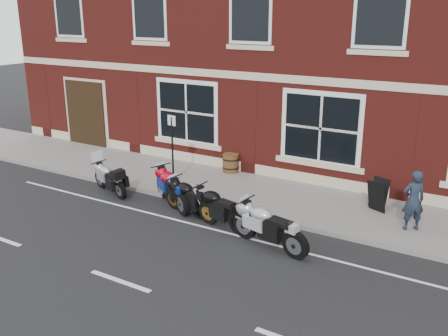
{
  "coord_description": "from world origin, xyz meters",
  "views": [
    {
      "loc": [
        6.62,
        -9.82,
        5.43
      ],
      "look_at": [
        -0.22,
        1.6,
        1.21
      ],
      "focal_mm": 40.0,
      "sensor_mm": 36.0,
      "label": 1
    }
  ],
  "objects_px": {
    "a_board_sign": "(378,195)",
    "parking_sign": "(172,145)",
    "moto_naked_black": "(218,206)",
    "moto_touring_silver": "(110,177)",
    "moto_sport_black": "(191,197)",
    "moto_sport_silver": "(269,225)",
    "moto_sport_red": "(173,187)",
    "pedestrian_left": "(413,200)",
    "barrel_planter": "(231,163)"
  },
  "relations": [
    {
      "from": "moto_sport_red",
      "to": "pedestrian_left",
      "type": "height_order",
      "value": "pedestrian_left"
    },
    {
      "from": "moto_naked_black",
      "to": "moto_touring_silver",
      "type": "bearing_deg",
      "value": 97.66
    },
    {
      "from": "moto_sport_red",
      "to": "a_board_sign",
      "type": "height_order",
      "value": "a_board_sign"
    },
    {
      "from": "pedestrian_left",
      "to": "moto_sport_red",
      "type": "bearing_deg",
      "value": -22.0
    },
    {
      "from": "pedestrian_left",
      "to": "a_board_sign",
      "type": "height_order",
      "value": "pedestrian_left"
    },
    {
      "from": "moto_sport_silver",
      "to": "a_board_sign",
      "type": "xyz_separation_m",
      "value": [
        1.69,
        3.38,
        -0.01
      ]
    },
    {
      "from": "moto_sport_red",
      "to": "a_board_sign",
      "type": "distance_m",
      "value": 5.76
    },
    {
      "from": "moto_sport_red",
      "to": "barrel_planter",
      "type": "distance_m",
      "value": 3.28
    },
    {
      "from": "moto_sport_black",
      "to": "moto_sport_silver",
      "type": "relative_size",
      "value": 0.92
    },
    {
      "from": "a_board_sign",
      "to": "parking_sign",
      "type": "height_order",
      "value": "parking_sign"
    },
    {
      "from": "barrel_planter",
      "to": "moto_sport_black",
      "type": "bearing_deg",
      "value": -77.03
    },
    {
      "from": "pedestrian_left",
      "to": "barrel_planter",
      "type": "height_order",
      "value": "pedestrian_left"
    },
    {
      "from": "moto_sport_black",
      "to": "barrel_planter",
      "type": "distance_m",
      "value": 3.71
    },
    {
      "from": "moto_sport_black",
      "to": "parking_sign",
      "type": "distance_m",
      "value": 2.45
    },
    {
      "from": "moto_sport_black",
      "to": "moto_naked_black",
      "type": "relative_size",
      "value": 0.98
    },
    {
      "from": "moto_sport_black",
      "to": "a_board_sign",
      "type": "height_order",
      "value": "a_board_sign"
    },
    {
      "from": "a_board_sign",
      "to": "parking_sign",
      "type": "distance_m",
      "value": 6.27
    },
    {
      "from": "moto_touring_silver",
      "to": "moto_sport_black",
      "type": "bearing_deg",
      "value": -74.05
    },
    {
      "from": "a_board_sign",
      "to": "moto_sport_silver",
      "type": "bearing_deg",
      "value": -93.91
    },
    {
      "from": "moto_sport_black",
      "to": "moto_naked_black",
      "type": "height_order",
      "value": "moto_naked_black"
    },
    {
      "from": "moto_touring_silver",
      "to": "moto_sport_red",
      "type": "height_order",
      "value": "moto_touring_silver"
    },
    {
      "from": "moto_naked_black",
      "to": "a_board_sign",
      "type": "distance_m",
      "value": 4.47
    },
    {
      "from": "moto_sport_black",
      "to": "a_board_sign",
      "type": "bearing_deg",
      "value": -43.09
    },
    {
      "from": "barrel_planter",
      "to": "parking_sign",
      "type": "xyz_separation_m",
      "value": [
        -0.88,
        -2.1,
        0.98
      ]
    },
    {
      "from": "moto_sport_red",
      "to": "a_board_sign",
      "type": "xyz_separation_m",
      "value": [
        5.24,
        2.39,
        -0.01
      ]
    },
    {
      "from": "moto_sport_silver",
      "to": "a_board_sign",
      "type": "distance_m",
      "value": 3.78
    },
    {
      "from": "moto_touring_silver",
      "to": "moto_sport_silver",
      "type": "distance_m",
      "value": 5.93
    },
    {
      "from": "moto_touring_silver",
      "to": "moto_sport_black",
      "type": "height_order",
      "value": "moto_touring_silver"
    },
    {
      "from": "moto_sport_silver",
      "to": "moto_naked_black",
      "type": "relative_size",
      "value": 1.06
    },
    {
      "from": "pedestrian_left",
      "to": "moto_sport_silver",
      "type": "bearing_deg",
      "value": 6.74
    },
    {
      "from": "moto_touring_silver",
      "to": "barrel_planter",
      "type": "distance_m",
      "value": 4.14
    },
    {
      "from": "moto_naked_black",
      "to": "parking_sign",
      "type": "relative_size",
      "value": 0.93
    },
    {
      "from": "moto_naked_black",
      "to": "pedestrian_left",
      "type": "relative_size",
      "value": 1.32
    },
    {
      "from": "moto_sport_red",
      "to": "parking_sign",
      "type": "bearing_deg",
      "value": 67.47
    },
    {
      "from": "moto_sport_black",
      "to": "moto_sport_silver",
      "type": "distance_m",
      "value": 2.76
    },
    {
      "from": "moto_sport_black",
      "to": "moto_sport_silver",
      "type": "xyz_separation_m",
      "value": [
        2.69,
        -0.65,
        0.04
      ]
    },
    {
      "from": "moto_touring_silver",
      "to": "parking_sign",
      "type": "height_order",
      "value": "parking_sign"
    },
    {
      "from": "moto_sport_silver",
      "to": "barrel_planter",
      "type": "relative_size",
      "value": 3.48
    },
    {
      "from": "barrel_planter",
      "to": "parking_sign",
      "type": "relative_size",
      "value": 0.28
    },
    {
      "from": "moto_sport_black",
      "to": "barrel_planter",
      "type": "xyz_separation_m",
      "value": [
        -0.83,
        3.62,
        -0.1
      ]
    },
    {
      "from": "moto_sport_red",
      "to": "moto_sport_silver",
      "type": "xyz_separation_m",
      "value": [
        3.56,
        -0.99,
        0.01
      ]
    },
    {
      "from": "moto_sport_silver",
      "to": "moto_sport_red",
      "type": "bearing_deg",
      "value": 87.55
    },
    {
      "from": "moto_touring_silver",
      "to": "moto_sport_red",
      "type": "distance_m",
      "value": 2.32
    },
    {
      "from": "moto_sport_black",
      "to": "moto_touring_silver",
      "type": "bearing_deg",
      "value": 101.1
    },
    {
      "from": "moto_sport_red",
      "to": "moto_sport_black",
      "type": "xyz_separation_m",
      "value": [
        0.87,
        -0.34,
        -0.04
      ]
    },
    {
      "from": "moto_sport_black",
      "to": "pedestrian_left",
      "type": "bearing_deg",
      "value": -56.11
    },
    {
      "from": "moto_touring_silver",
      "to": "barrel_planter",
      "type": "xyz_separation_m",
      "value": [
        2.35,
        3.4,
        -0.06
      ]
    },
    {
      "from": "moto_sport_black",
      "to": "parking_sign",
      "type": "relative_size",
      "value": 0.91
    },
    {
      "from": "moto_sport_black",
      "to": "moto_sport_silver",
      "type": "bearing_deg",
      "value": -88.61
    },
    {
      "from": "moto_sport_silver",
      "to": "parking_sign",
      "type": "relative_size",
      "value": 0.98
    }
  ]
}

